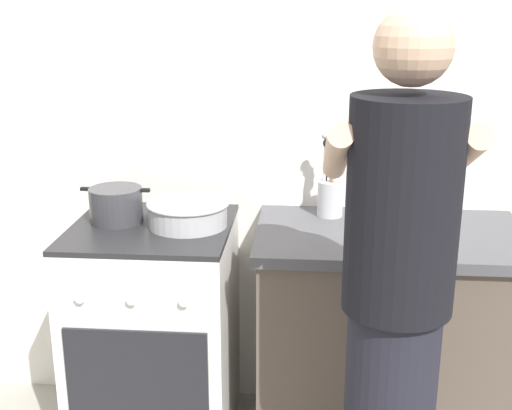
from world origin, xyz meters
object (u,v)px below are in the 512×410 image
Objects in this scene: mixing_bowl at (188,213)px; utensil_crock at (330,193)px; pot at (116,205)px; spice_bottle at (395,225)px; stove_range at (156,333)px; person at (395,320)px.

utensil_crock reaches higher than mixing_bowl.
pot is 1.04m from spice_bottle.
pot is 3.25× the size of spice_bottle.
pot is 0.86× the size of mixing_bowl.
mixing_bowl is (0.14, 0.01, 0.50)m from stove_range.
stove_range is 0.53× the size of person.
person is at bearing -42.78° from mixing_bowl.
spice_bottle is at bearing -3.87° from pot.
spice_bottle is at bearing -3.45° from mixing_bowl.
utensil_crock is at bearing 9.76° from pot.
utensil_crock is (0.67, 0.18, 0.54)m from stove_range.
mixing_bowl is 0.18× the size of person.
pot is 0.79× the size of utensil_crock.
mixing_bowl is at bearing -5.03° from pot.
mixing_bowl is 0.56m from utensil_crock.
stove_range is 2.91× the size of mixing_bowl.
pot is at bearing -170.24° from utensil_crock.
stove_range is 0.88m from utensil_crock.
utensil_crock reaches higher than stove_range.
pot is 0.28m from mixing_bowl.
stove_range is at bearing 177.99° from spice_bottle.
spice_bottle is at bearing -42.68° from utensil_crock.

